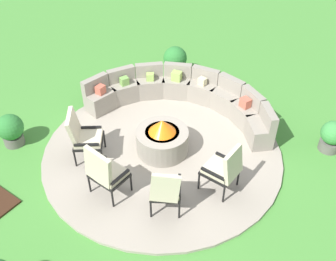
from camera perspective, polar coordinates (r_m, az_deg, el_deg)
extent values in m
plane|color=#478C38|center=(8.10, -0.82, -3.19)|extent=(24.00, 24.00, 0.00)
cylinder|color=#9E9384|center=(8.08, -0.82, -3.04)|extent=(4.91, 4.91, 0.06)
cylinder|color=gray|center=(7.89, -0.84, -1.55)|extent=(1.07, 1.07, 0.50)
cylinder|color=black|center=(7.75, -0.86, -0.33)|extent=(0.69, 0.69, 0.06)
cone|color=orange|center=(7.64, -0.87, 0.65)|extent=(0.56, 0.56, 0.28)
cube|color=gray|center=(8.33, 13.22, -0.29)|extent=(0.78, 0.79, 0.47)
cube|color=gray|center=(8.14, 14.59, 1.97)|extent=(0.57, 0.59, 0.33)
cube|color=gray|center=(8.77, 11.30, 2.28)|extent=(0.80, 0.71, 0.47)
cube|color=gray|center=(8.61, 12.42, 4.66)|extent=(0.66, 0.46, 0.33)
cube|color=gray|center=(9.12, 8.50, 4.30)|extent=(0.73, 0.56, 0.47)
cube|color=gray|center=(9.00, 9.32, 6.75)|extent=(0.68, 0.27, 0.33)
cube|color=gray|center=(9.38, 5.08, 5.68)|extent=(0.72, 0.54, 0.47)
cube|color=gray|center=(9.28, 5.58, 8.18)|extent=(0.68, 0.25, 0.33)
cube|color=gray|center=(9.51, 1.30, 6.38)|extent=(0.79, 0.70, 0.47)
cube|color=gray|center=(9.42, 1.46, 8.90)|extent=(0.66, 0.44, 0.33)
cube|color=gray|center=(9.52, -2.61, 6.38)|extent=(0.79, 0.78, 0.47)
cube|color=gray|center=(9.43, -2.79, 8.90)|extent=(0.58, 0.58, 0.33)
cube|color=gray|center=(9.40, -6.41, 5.69)|extent=(0.70, 0.79, 0.47)
cube|color=gray|center=(9.30, -6.93, 8.18)|extent=(0.45, 0.66, 0.33)
cube|color=gray|center=(9.16, -9.87, 4.32)|extent=(0.55, 0.72, 0.47)
cube|color=gray|center=(9.05, -10.71, 6.76)|extent=(0.26, 0.68, 0.33)
cube|color=beige|center=(9.16, 5.07, 7.22)|extent=(0.18, 0.16, 0.18)
cube|color=#BC5B47|center=(8.54, 11.31, 4.02)|extent=(0.26, 0.24, 0.21)
cube|color=#70A34C|center=(9.18, -6.44, 7.25)|extent=(0.22, 0.23, 0.19)
cube|color=#BC5B47|center=(8.94, -9.91, 5.95)|extent=(0.17, 0.20, 0.20)
cube|color=#93B756|center=(9.30, -2.64, 7.90)|extent=(0.23, 0.22, 0.18)
cube|color=#93B756|center=(9.28, 1.28, 8.01)|extent=(0.26, 0.24, 0.22)
cylinder|color=black|center=(8.11, -9.33, -1.37)|extent=(0.04, 0.04, 0.38)
cylinder|color=black|center=(7.71, -9.68, -4.03)|extent=(0.04, 0.04, 0.38)
cylinder|color=black|center=(8.20, -12.97, -1.45)|extent=(0.04, 0.04, 0.38)
cylinder|color=black|center=(7.80, -13.51, -4.08)|extent=(0.04, 0.04, 0.38)
cube|color=black|center=(7.81, -11.57, -1.53)|extent=(0.80, 0.81, 0.05)
cube|color=beige|center=(7.76, -11.64, -1.14)|extent=(0.74, 0.74, 0.09)
cube|color=beige|center=(7.63, -13.68, 0.41)|extent=(0.42, 0.58, 0.71)
cube|color=black|center=(7.92, -11.48, 0.45)|extent=(0.41, 0.33, 0.04)
cube|color=black|center=(7.53, -11.94, -2.06)|extent=(0.41, 0.33, 0.04)
cylinder|color=black|center=(7.47, -8.79, -5.65)|extent=(0.04, 0.04, 0.38)
cylinder|color=black|center=(7.17, -5.44, -7.70)|extent=(0.04, 0.04, 0.38)
cylinder|color=black|center=(7.26, -11.48, -7.77)|extent=(0.04, 0.04, 0.38)
cylinder|color=black|center=(6.95, -8.14, -9.99)|extent=(0.04, 0.04, 0.38)
cube|color=black|center=(7.05, -8.65, -6.55)|extent=(0.64, 0.54, 0.05)
cube|color=beige|center=(7.00, -8.70, -6.15)|extent=(0.58, 0.50, 0.09)
cube|color=beige|center=(6.69, -10.27, -5.41)|extent=(0.64, 0.10, 0.74)
cube|color=black|center=(7.11, -10.36, -4.78)|extent=(0.07, 0.45, 0.04)
cube|color=black|center=(6.80, -7.06, -6.82)|extent=(0.07, 0.45, 0.04)
cylinder|color=black|center=(7.09, -2.18, -8.16)|extent=(0.04, 0.04, 0.38)
cylinder|color=black|center=(7.07, 1.77, -8.30)|extent=(0.04, 0.04, 0.38)
cylinder|color=black|center=(6.74, -2.54, -11.53)|extent=(0.04, 0.04, 0.38)
cylinder|color=black|center=(6.72, 1.67, -11.69)|extent=(0.04, 0.04, 0.38)
cube|color=black|center=(6.74, -0.33, -8.69)|extent=(0.75, 0.76, 0.05)
cube|color=beige|center=(6.69, -0.33, -8.29)|extent=(0.69, 0.70, 0.09)
cube|color=beige|center=(6.35, -0.45, -8.52)|extent=(0.47, 0.38, 0.60)
cube|color=black|center=(6.65, -2.33, -7.84)|extent=(0.31, 0.44, 0.04)
cube|color=black|center=(6.63, 1.68, -7.98)|extent=(0.31, 0.44, 0.04)
cylinder|color=black|center=(7.19, 4.56, -7.47)|extent=(0.04, 0.04, 0.38)
cylinder|color=black|center=(7.51, 6.76, -5.12)|extent=(0.04, 0.04, 0.38)
cylinder|color=black|center=(7.02, 8.21, -9.31)|extent=(0.04, 0.04, 0.38)
cylinder|color=black|center=(7.35, 10.29, -6.81)|extent=(0.04, 0.04, 0.38)
cube|color=black|center=(7.10, 7.60, -5.95)|extent=(0.58, 0.57, 0.05)
cube|color=beige|center=(7.05, 7.65, -5.55)|extent=(0.53, 0.53, 0.09)
cube|color=beige|center=(6.81, 9.57, -4.97)|extent=(0.18, 0.52, 0.58)
cube|color=black|center=(6.85, 6.62, -6.36)|extent=(0.48, 0.06, 0.04)
cube|color=black|center=(7.17, 8.72, -4.05)|extent=(0.48, 0.06, 0.04)
cylinder|color=#605B56|center=(8.77, 22.60, -2.00)|extent=(0.42, 0.42, 0.22)
sphere|color=#3D8E42|center=(8.56, 23.15, -0.30)|extent=(0.50, 0.50, 0.50)
cylinder|color=#605B56|center=(8.86, -21.72, -1.24)|extent=(0.42, 0.42, 0.22)
sphere|color=#2D7A33|center=(8.66, -22.25, 0.47)|extent=(0.55, 0.55, 0.55)
cylinder|color=brown|center=(10.46, 1.03, 8.78)|extent=(0.41, 0.41, 0.30)
sphere|color=#2D7A33|center=(10.27, 1.06, 10.60)|extent=(0.62, 0.62, 0.62)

